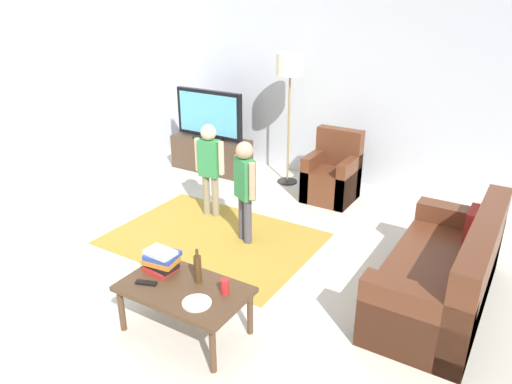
{
  "coord_description": "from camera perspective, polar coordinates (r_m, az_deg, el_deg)",
  "views": [
    {
      "loc": [
        2.39,
        -3.3,
        2.59
      ],
      "look_at": [
        0.0,
        0.6,
        0.65
      ],
      "focal_mm": 34.39,
      "sensor_mm": 36.0,
      "label": 1
    }
  ],
  "objects": [
    {
      "name": "tv_stand",
      "position": [
        7.38,
        -5.2,
        4.38
      ],
      "size": [
        1.2,
        0.44,
        0.5
      ],
      "color": "#4C3828",
      "rests_on": "ground"
    },
    {
      "name": "floor_lamp",
      "position": [
        6.57,
        3.99,
        13.78
      ],
      "size": [
        0.36,
        0.36,
        1.78
      ],
      "color": "#262626",
      "rests_on": "ground"
    },
    {
      "name": "ground",
      "position": [
        4.82,
        -3.78,
        -9.53
      ],
      "size": [
        7.8,
        7.8,
        0.0
      ],
      "primitive_type": "plane",
      "color": "beige"
    },
    {
      "name": "tv_remote",
      "position": [
        4.0,
        -12.65,
        -10.27
      ],
      "size": [
        0.18,
        0.1,
        0.02
      ],
      "primitive_type": "cube",
      "rotation": [
        0.0,
        0.0,
        0.34
      ],
      "color": "black",
      "rests_on": "coffee_table"
    },
    {
      "name": "couch",
      "position": [
        4.55,
        21.4,
        -9.15
      ],
      "size": [
        0.8,
        1.8,
        0.86
      ],
      "color": "brown",
      "rests_on": "ground"
    },
    {
      "name": "area_rug",
      "position": [
        5.45,
        -5.0,
        -5.4
      ],
      "size": [
        2.2,
        1.6,
        0.01
      ],
      "primitive_type": "cube",
      "color": "#B28C33",
      "rests_on": "ground"
    },
    {
      "name": "bottle",
      "position": [
        3.9,
        -6.79,
        -8.82
      ],
      "size": [
        0.06,
        0.06,
        0.29
      ],
      "color": "#4C3319",
      "rests_on": "coffee_table"
    },
    {
      "name": "coffee_table",
      "position": [
        3.94,
        -8.35,
        -11.48
      ],
      "size": [
        1.0,
        0.6,
        0.42
      ],
      "color": "#513823",
      "rests_on": "ground"
    },
    {
      "name": "child_center",
      "position": [
        5.12,
        -1.32,
        1.05
      ],
      "size": [
        0.34,
        0.23,
        1.13
      ],
      "color": "#4C4C59",
      "rests_on": "ground"
    },
    {
      "name": "wall_left",
      "position": [
        6.43,
        -26.9,
        9.45
      ],
      "size": [
        0.12,
        6.0,
        2.7
      ],
      "primitive_type": "cube",
      "color": "silver",
      "rests_on": "ground"
    },
    {
      "name": "book_stack",
      "position": [
        4.1,
        -10.96,
        -7.84
      ],
      "size": [
        0.29,
        0.26,
        0.19
      ],
      "color": "red",
      "rests_on": "coffee_table"
    },
    {
      "name": "armchair",
      "position": [
        6.41,
        8.93,
        1.76
      ],
      "size": [
        0.6,
        0.6,
        0.9
      ],
      "color": "brown",
      "rests_on": "ground"
    },
    {
      "name": "tv",
      "position": [
        7.2,
        -5.48,
        8.89
      ],
      "size": [
        1.1,
        0.28,
        0.71
      ],
      "color": "black",
      "rests_on": "tv_stand"
    },
    {
      "name": "child_near_tv",
      "position": [
        5.74,
        -5.42,
        3.48
      ],
      "size": [
        0.38,
        0.18,
        1.13
      ],
      "color": "gray",
      "rests_on": "ground"
    },
    {
      "name": "plate",
      "position": [
        3.72,
        -6.9,
        -12.69
      ],
      "size": [
        0.22,
        0.22,
        0.02
      ],
      "color": "white",
      "rests_on": "coffee_table"
    },
    {
      "name": "soda_can",
      "position": [
        3.78,
        -3.64,
        -10.92
      ],
      "size": [
        0.07,
        0.07,
        0.12
      ],
      "primitive_type": "cylinder",
      "color": "red",
      "rests_on": "coffee_table"
    },
    {
      "name": "wall_back",
      "position": [
        6.85,
        10.8,
        12.17
      ],
      "size": [
        6.0,
        0.12,
        2.7
      ],
      "primitive_type": "cube",
      "color": "silver",
      "rests_on": "ground"
    }
  ]
}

